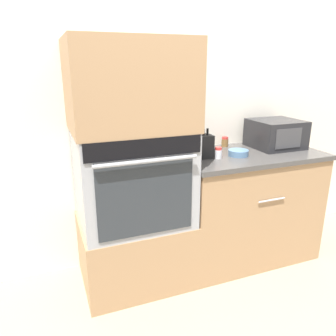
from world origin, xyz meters
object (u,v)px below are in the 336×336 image
object	(u,v)px
microwave	(276,134)
condiment_jar_far	(225,142)
wall_oven	(133,177)
knife_block	(203,146)
bowl	(238,153)
condiment_jar_mid	(218,153)
condiment_jar_near	(212,145)

from	to	relation	value
microwave	condiment_jar_far	distance (m)	0.41
wall_oven	knife_block	distance (m)	0.55
bowl	condiment_jar_far	xyz separation A→B (m)	(0.05, 0.28, 0.02)
wall_oven	condiment_jar_far	size ratio (longest dim) A/B	8.91
condiment_jar_mid	condiment_jar_far	world-z (taller)	same
condiment_jar_near	condiment_jar_mid	distance (m)	0.21
knife_block	condiment_jar_far	distance (m)	0.40
knife_block	condiment_jar_near	size ratio (longest dim) A/B	2.06
wall_oven	condiment_jar_far	world-z (taller)	wall_oven
wall_oven	knife_block	world-z (taller)	wall_oven
wall_oven	condiment_jar_near	bearing A→B (deg)	12.15
condiment_jar_near	condiment_jar_far	world-z (taller)	condiment_jar_near
knife_block	condiment_jar_near	world-z (taller)	knife_block
knife_block	condiment_jar_mid	distance (m)	0.12
wall_oven	condiment_jar_near	distance (m)	0.70
knife_block	condiment_jar_near	xyz separation A→B (m)	(0.15, 0.14, -0.03)
wall_oven	condiment_jar_far	xyz separation A→B (m)	(0.85, 0.24, 0.12)
wall_oven	knife_block	bearing A→B (deg)	0.51
knife_block	condiment_jar_near	distance (m)	0.21
bowl	condiment_jar_mid	world-z (taller)	condiment_jar_mid
condiment_jar_near	condiment_jar_far	distance (m)	0.20
microwave	condiment_jar_near	bearing A→B (deg)	172.21
microwave	condiment_jar_far	size ratio (longest dim) A/B	4.63
wall_oven	bowl	world-z (taller)	wall_oven
microwave	condiment_jar_near	size ratio (longest dim) A/B	3.72
bowl	condiment_jar_mid	bearing A→B (deg)	-177.50
condiment_jar_near	condiment_jar_mid	size ratio (longest dim) A/B	1.26
bowl	condiment_jar_near	size ratio (longest dim) A/B	1.46
microwave	bowl	size ratio (longest dim) A/B	2.56
microwave	condiment_jar_far	world-z (taller)	microwave
microwave	knife_block	bearing A→B (deg)	-174.45
knife_block	condiment_jar_mid	size ratio (longest dim) A/B	2.59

